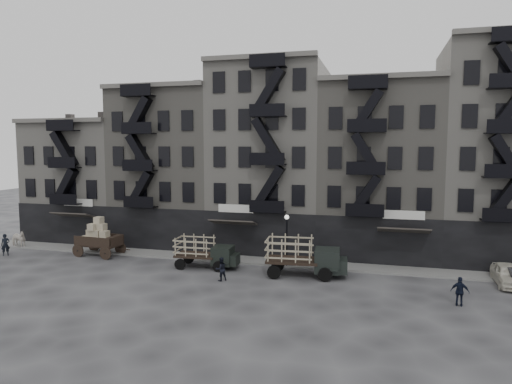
% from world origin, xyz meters
% --- Properties ---
extents(ground, '(140.00, 140.00, 0.00)m').
position_xyz_m(ground, '(0.00, 0.00, 0.00)').
color(ground, '#38383A').
rests_on(ground, ground).
extents(sidewalk, '(55.00, 2.50, 0.15)m').
position_xyz_m(sidewalk, '(0.00, 3.75, 0.07)').
color(sidewalk, slate).
rests_on(sidewalk, ground).
extents(building_west, '(10.00, 11.35, 13.20)m').
position_xyz_m(building_west, '(-20.00, 9.83, 6.00)').
color(building_west, '#9D9990').
rests_on(building_west, ground).
extents(building_midwest, '(10.00, 11.35, 16.20)m').
position_xyz_m(building_midwest, '(-10.00, 9.83, 7.50)').
color(building_midwest, slate).
rests_on(building_midwest, ground).
extents(building_center, '(10.00, 11.35, 18.20)m').
position_xyz_m(building_center, '(-0.00, 9.82, 8.50)').
color(building_center, '#9D9990').
rests_on(building_center, ground).
extents(building_mideast, '(10.00, 11.35, 16.20)m').
position_xyz_m(building_mideast, '(10.00, 9.83, 7.50)').
color(building_mideast, slate).
rests_on(building_mideast, ground).
extents(building_east, '(10.00, 11.35, 19.20)m').
position_xyz_m(building_east, '(20.00, 9.82, 9.00)').
color(building_east, '#9D9990').
rests_on(building_east, ground).
extents(lamp_post, '(0.36, 0.36, 4.28)m').
position_xyz_m(lamp_post, '(3.00, 2.60, 2.78)').
color(lamp_post, black).
rests_on(lamp_post, ground).
extents(horse, '(2.21, 1.29, 1.76)m').
position_xyz_m(horse, '(-23.20, 2.60, 0.88)').
color(horse, silver).
rests_on(horse, ground).
extents(wagon, '(4.22, 2.50, 3.44)m').
position_xyz_m(wagon, '(-13.99, 2.01, 1.96)').
color(wagon, black).
rests_on(wagon, ground).
extents(stake_truck_west, '(5.16, 2.33, 2.54)m').
position_xyz_m(stake_truck_west, '(-3.28, 0.73, 1.45)').
color(stake_truck_west, black).
rests_on(stake_truck_west, ground).
extents(stake_truck_east, '(6.13, 2.90, 2.99)m').
position_xyz_m(stake_truck_east, '(4.73, 0.46, 1.71)').
color(stake_truck_east, black).
rests_on(stake_truck_east, ground).
extents(car_east, '(1.87, 4.48, 1.52)m').
position_xyz_m(car_east, '(19.00, 2.09, 0.76)').
color(car_east, silver).
rests_on(car_east, ground).
extents(pedestrian_west, '(0.84, 0.82, 1.95)m').
position_xyz_m(pedestrian_west, '(-21.98, -0.13, 0.97)').
color(pedestrian_west, black).
rests_on(pedestrian_west, ground).
extents(pedestrian_mid, '(1.06, 1.06, 1.73)m').
position_xyz_m(pedestrian_mid, '(-0.86, -2.25, 0.87)').
color(pedestrian_mid, black).
rests_on(pedestrian_mid, ground).
extents(policeman, '(1.13, 0.63, 1.82)m').
position_xyz_m(policeman, '(15.01, -3.36, 0.91)').
color(policeman, black).
rests_on(policeman, ground).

